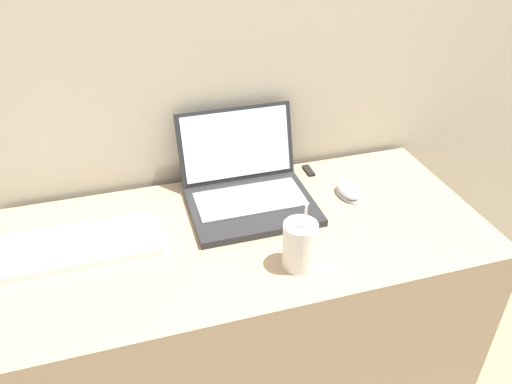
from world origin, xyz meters
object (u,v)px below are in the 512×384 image
at_px(usb_stick, 309,171).
at_px(laptop, 247,186).
at_px(external_keyboard, 65,249).
at_px(computer_mouse, 348,190).
at_px(drink_cup, 300,244).

bearing_deg(usb_stick, laptop, -157.76).
bearing_deg(external_keyboard, computer_mouse, 2.43).
relative_size(laptop, computer_mouse, 3.32).
bearing_deg(external_keyboard, usb_stick, 14.64).
relative_size(laptop, drink_cup, 1.80).
height_order(laptop, external_keyboard, laptop).
bearing_deg(computer_mouse, laptop, 167.78).
xyz_separation_m(laptop, computer_mouse, (0.28, -0.06, -0.03)).
relative_size(external_keyboard, usb_stick, 7.38).
relative_size(laptop, external_keyboard, 0.74).
distance_m(drink_cup, usb_stick, 0.43).
bearing_deg(usb_stick, drink_cup, -114.85).
distance_m(laptop, external_keyboard, 0.49).
height_order(computer_mouse, usb_stick, computer_mouse).
bearing_deg(laptop, usb_stick, 22.24).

